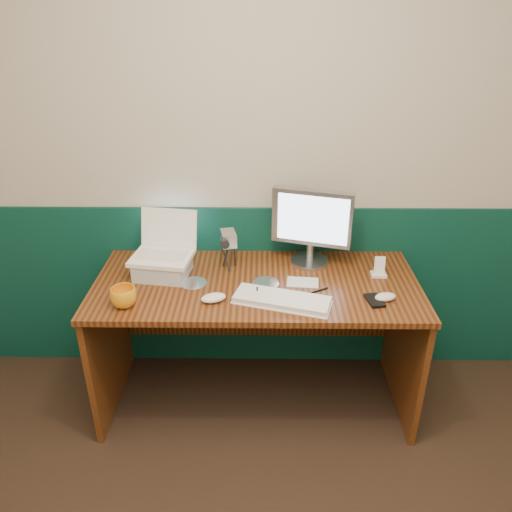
{
  "coord_description": "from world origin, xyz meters",
  "views": [
    {
      "loc": [
        -0.07,
        -0.75,
        1.97
      ],
      "look_at": [
        -0.09,
        1.23,
        0.97
      ],
      "focal_mm": 35.0,
      "sensor_mm": 36.0,
      "label": 1
    }
  ],
  "objects_px": {
    "desk": "(256,344)",
    "laptop": "(160,237)",
    "monitor": "(311,227)",
    "mug": "(124,297)",
    "keyboard": "(282,300)",
    "camcorder": "(229,252)"
  },
  "relations": [
    {
      "from": "keyboard",
      "to": "camcorder",
      "type": "height_order",
      "value": "camcorder"
    },
    {
      "from": "keyboard",
      "to": "camcorder",
      "type": "distance_m",
      "value": 0.44
    },
    {
      "from": "laptop",
      "to": "monitor",
      "type": "relative_size",
      "value": 0.72
    },
    {
      "from": "monitor",
      "to": "mug",
      "type": "distance_m",
      "value": 0.99
    },
    {
      "from": "laptop",
      "to": "keyboard",
      "type": "bearing_deg",
      "value": -14.86
    },
    {
      "from": "keyboard",
      "to": "camcorder",
      "type": "bearing_deg",
      "value": 144.02
    },
    {
      "from": "desk",
      "to": "mug",
      "type": "distance_m",
      "value": 0.76
    },
    {
      "from": "mug",
      "to": "laptop",
      "type": "bearing_deg",
      "value": 66.75
    },
    {
      "from": "laptop",
      "to": "keyboard",
      "type": "xyz_separation_m",
      "value": [
        0.59,
        -0.26,
        -0.2
      ]
    },
    {
      "from": "desk",
      "to": "keyboard",
      "type": "relative_size",
      "value": 3.66
    },
    {
      "from": "desk",
      "to": "laptop",
      "type": "relative_size",
      "value": 5.49
    },
    {
      "from": "monitor",
      "to": "camcorder",
      "type": "bearing_deg",
      "value": -155.55
    },
    {
      "from": "keyboard",
      "to": "monitor",
      "type": "bearing_deg",
      "value": 84.63
    },
    {
      "from": "laptop",
      "to": "camcorder",
      "type": "xyz_separation_m",
      "value": [
        0.33,
        0.08,
        -0.12
      ]
    },
    {
      "from": "mug",
      "to": "camcorder",
      "type": "xyz_separation_m",
      "value": [
        0.45,
        0.37,
        0.05
      ]
    },
    {
      "from": "monitor",
      "to": "keyboard",
      "type": "relative_size",
      "value": 0.93
    },
    {
      "from": "camcorder",
      "to": "laptop",
      "type": "bearing_deg",
      "value": -177.75
    },
    {
      "from": "laptop",
      "to": "mug",
      "type": "relative_size",
      "value": 2.46
    },
    {
      "from": "desk",
      "to": "monitor",
      "type": "relative_size",
      "value": 3.93
    },
    {
      "from": "laptop",
      "to": "keyboard",
      "type": "relative_size",
      "value": 0.67
    },
    {
      "from": "laptop",
      "to": "mug",
      "type": "height_order",
      "value": "laptop"
    },
    {
      "from": "laptop",
      "to": "monitor",
      "type": "distance_m",
      "value": 0.76
    }
  ]
}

